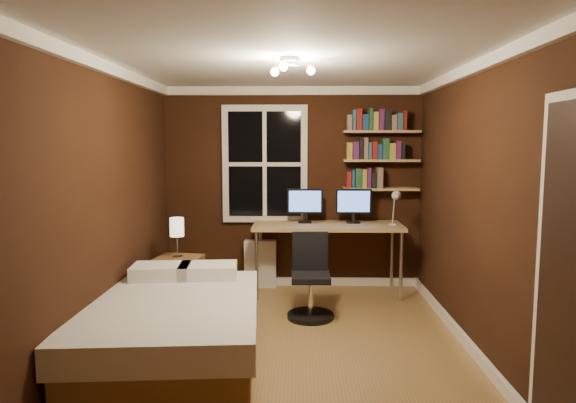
{
  "coord_description": "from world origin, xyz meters",
  "views": [
    {
      "loc": [
        0.08,
        -4.34,
        1.81
      ],
      "look_at": [
        -0.03,
        0.45,
        1.26
      ],
      "focal_mm": 32.0,
      "sensor_mm": 36.0,
      "label": 1
    }
  ],
  "objects_px": {
    "nightstand": "(178,284)",
    "radiator": "(260,264)",
    "bedside_lamp": "(177,238)",
    "monitor_right": "(354,206)",
    "desk": "(328,229)",
    "desk_lamp": "(395,207)",
    "office_chair": "(310,287)",
    "bed": "(173,328)",
    "monitor_left": "(305,206)"
  },
  "relations": [
    {
      "from": "nightstand",
      "to": "radiator",
      "type": "distance_m",
      "value": 1.23
    },
    {
      "from": "bedside_lamp",
      "to": "monitor_right",
      "type": "relative_size",
      "value": 1.01
    },
    {
      "from": "desk",
      "to": "desk_lamp",
      "type": "bearing_deg",
      "value": -10.37
    },
    {
      "from": "desk",
      "to": "office_chair",
      "type": "xyz_separation_m",
      "value": [
        -0.22,
        -0.88,
        -0.47
      ]
    },
    {
      "from": "radiator",
      "to": "office_chair",
      "type": "bearing_deg",
      "value": -61.56
    },
    {
      "from": "bed",
      "to": "nightstand",
      "type": "bearing_deg",
      "value": 97.12
    },
    {
      "from": "monitor_right",
      "to": "office_chair",
      "type": "relative_size",
      "value": 0.49
    },
    {
      "from": "radiator",
      "to": "desk_lamp",
      "type": "distance_m",
      "value": 1.82
    },
    {
      "from": "monitor_right",
      "to": "desk",
      "type": "bearing_deg",
      "value": -164.28
    },
    {
      "from": "nightstand",
      "to": "monitor_right",
      "type": "relative_size",
      "value": 1.34
    },
    {
      "from": "monitor_right",
      "to": "bed",
      "type": "bearing_deg",
      "value": -129.36
    },
    {
      "from": "monitor_left",
      "to": "desk",
      "type": "bearing_deg",
      "value": -18.16
    },
    {
      "from": "desk_lamp",
      "to": "desk",
      "type": "bearing_deg",
      "value": 169.63
    },
    {
      "from": "bedside_lamp",
      "to": "desk",
      "type": "height_order",
      "value": "bedside_lamp"
    },
    {
      "from": "desk_lamp",
      "to": "office_chair",
      "type": "relative_size",
      "value": 0.5
    },
    {
      "from": "monitor_left",
      "to": "nightstand",
      "type": "bearing_deg",
      "value": -151.43
    },
    {
      "from": "monitor_left",
      "to": "monitor_right",
      "type": "height_order",
      "value": "same"
    },
    {
      "from": "monitor_right",
      "to": "office_chair",
      "type": "bearing_deg",
      "value": -119.19
    },
    {
      "from": "bedside_lamp",
      "to": "desk_lamp",
      "type": "relative_size",
      "value": 0.99
    },
    {
      "from": "monitor_left",
      "to": "desk_lamp",
      "type": "height_order",
      "value": "desk_lamp"
    },
    {
      "from": "monitor_right",
      "to": "office_chair",
      "type": "xyz_separation_m",
      "value": [
        -0.54,
        -0.97,
        -0.73
      ]
    },
    {
      "from": "bedside_lamp",
      "to": "office_chair",
      "type": "bearing_deg",
      "value": -8.33
    },
    {
      "from": "radiator",
      "to": "office_chair",
      "type": "height_order",
      "value": "office_chair"
    },
    {
      "from": "nightstand",
      "to": "bedside_lamp",
      "type": "xyz_separation_m",
      "value": [
        0.0,
        0.0,
        0.51
      ]
    },
    {
      "from": "desk",
      "to": "office_chair",
      "type": "height_order",
      "value": "office_chair"
    },
    {
      "from": "bed",
      "to": "bedside_lamp",
      "type": "bearing_deg",
      "value": 97.12
    },
    {
      "from": "nightstand",
      "to": "bed",
      "type": "bearing_deg",
      "value": -69.56
    },
    {
      "from": "desk_lamp",
      "to": "office_chair",
      "type": "bearing_deg",
      "value": -143.57
    },
    {
      "from": "bed",
      "to": "desk_lamp",
      "type": "height_order",
      "value": "desk_lamp"
    },
    {
      "from": "bed",
      "to": "desk_lamp",
      "type": "distance_m",
      "value": 2.95
    },
    {
      "from": "radiator",
      "to": "bed",
      "type": "bearing_deg",
      "value": -104.04
    },
    {
      "from": "bed",
      "to": "monitor_left",
      "type": "height_order",
      "value": "monitor_left"
    },
    {
      "from": "monitor_left",
      "to": "office_chair",
      "type": "distance_m",
      "value": 1.21
    },
    {
      "from": "nightstand",
      "to": "desk_lamp",
      "type": "height_order",
      "value": "desk_lamp"
    },
    {
      "from": "desk",
      "to": "monitor_left",
      "type": "relative_size",
      "value": 4.13
    },
    {
      "from": "bedside_lamp",
      "to": "office_chair",
      "type": "xyz_separation_m",
      "value": [
        1.44,
        -0.21,
        -0.47
      ]
    },
    {
      "from": "bed",
      "to": "radiator",
      "type": "bearing_deg",
      "value": 71.54
    },
    {
      "from": "bedside_lamp",
      "to": "monitor_left",
      "type": "distance_m",
      "value": 1.6
    },
    {
      "from": "nightstand",
      "to": "desk",
      "type": "bearing_deg",
      "value": 30.77
    },
    {
      "from": "bed",
      "to": "nightstand",
      "type": "height_order",
      "value": "bed"
    },
    {
      "from": "radiator",
      "to": "desk",
      "type": "relative_size",
      "value": 0.33
    },
    {
      "from": "radiator",
      "to": "desk_lamp",
      "type": "bearing_deg",
      "value": -13.54
    },
    {
      "from": "bedside_lamp",
      "to": "bed",
      "type": "bearing_deg",
      "value": -78.46
    },
    {
      "from": "bedside_lamp",
      "to": "office_chair",
      "type": "height_order",
      "value": "bedside_lamp"
    },
    {
      "from": "bed",
      "to": "desk",
      "type": "bearing_deg",
      "value": 50.67
    },
    {
      "from": "radiator",
      "to": "office_chair",
      "type": "relative_size",
      "value": 0.68
    },
    {
      "from": "radiator",
      "to": "monitor_left",
      "type": "bearing_deg",
      "value": -15.57
    },
    {
      "from": "desk_lamp",
      "to": "bed",
      "type": "bearing_deg",
      "value": -139.47
    },
    {
      "from": "monitor_left",
      "to": "desk_lamp",
      "type": "relative_size",
      "value": 0.98
    },
    {
      "from": "monitor_left",
      "to": "office_chair",
      "type": "xyz_separation_m",
      "value": [
        0.05,
        -0.97,
        -0.73
      ]
    }
  ]
}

